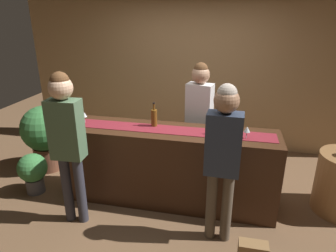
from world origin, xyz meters
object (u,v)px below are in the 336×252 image
Objects in this scene: customer_browsing at (67,134)px; wine_bottle_amber at (154,117)px; bartender at (199,111)px; customer_sipping at (223,150)px; potted_plant_tall at (45,133)px; wine_glass_near_customer at (84,115)px; wine_bottle_green at (226,126)px; wine_glass_mid_counter at (247,130)px; potted_plant_small at (33,171)px.

wine_bottle_amber is at bearing 40.54° from customer_browsing.
customer_sipping is (0.37, -1.16, 0.00)m from bartender.
bartender is at bearing 3.82° from potted_plant_tall.
customer_sipping is (1.75, -0.59, -0.03)m from wine_glass_near_customer.
wine_bottle_green is 2.75m from potted_plant_tall.
wine_glass_near_customer is at bearing 162.99° from customer_sipping.
wine_glass_mid_counter is 2.80m from potted_plant_small.
potted_plant_tall is at bearing 15.95° from bartender.
wine_glass_mid_counter is at bearing -14.28° from wine_bottle_green.
wine_glass_near_customer is at bearing -24.39° from potted_plant_tall.
wine_bottle_amber is 0.70m from bartender.
bartender is at bearing 132.92° from wine_glass_mid_counter.
customer_browsing is at bearing -159.10° from wine_bottle_green.
bartender reaches higher than potted_plant_tall.
potted_plant_tall is (-1.80, 0.34, -0.50)m from wine_bottle_amber.
customer_sipping reaches higher than wine_bottle_green.
wine_glass_near_customer is 0.26× the size of potted_plant_small.
wine_bottle_amber is 0.18× the size of bartender.
wine_glass_near_customer is 1.11m from potted_plant_tall.
customer_sipping is at bearing -37.57° from wine_bottle_amber.
potted_plant_tall reaches higher than potted_plant_small.
wine_bottle_green is 2.10× the size of wine_glass_mid_counter.
wine_bottle_green is 2.58m from potted_plant_small.
wine_bottle_green is 1.00× the size of wine_bottle_amber.
potted_plant_tall is at bearing 131.61° from customer_browsing.
wine_bottle_green is 0.70m from bartender.
wine_bottle_amber is at bearing 4.48° from wine_glass_near_customer.
wine_glass_near_customer reaches higher than potted_plant_small.
wine_glass_mid_counter is 1.94m from customer_browsing.
potted_plant_tall is at bearing 170.69° from wine_bottle_green.
wine_bottle_green is 0.17× the size of customer_browsing.
potted_plant_tall is at bearing 170.29° from wine_glass_mid_counter.
potted_plant_tall is 0.72m from potted_plant_small.
bartender is (0.50, 0.49, -0.04)m from wine_bottle_amber.
customer_browsing is (-1.63, -0.62, 0.00)m from wine_bottle_green.
potted_plant_small is at bearing 173.40° from customer_sipping.
customer_sipping reaches higher than wine_glass_near_customer.
wine_glass_mid_counter is (1.99, -0.08, 0.00)m from wine_glass_near_customer.
wine_bottle_amber is at bearing 10.86° from potted_plant_small.
customer_browsing is 1.57m from potted_plant_tall.
customer_browsing is at bearing -78.55° from wine_glass_near_customer.
potted_plant_tall is (-2.66, 1.00, -0.47)m from customer_sipping.
bartender is (1.39, 0.56, -0.03)m from wine_glass_near_customer.
customer_browsing reaches higher than wine_bottle_amber.
wine_glass_near_customer is at bearing 177.56° from wine_glass_mid_counter.
wine_glass_near_customer is 1.50m from bartender.
potted_plant_small is (-2.09, -0.80, -0.72)m from bartender.
customer_browsing is at bearing -176.41° from customer_sipping.
customer_browsing is at bearing -45.59° from potted_plant_tall.
customer_sipping is at bearing 119.75° from bartender.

